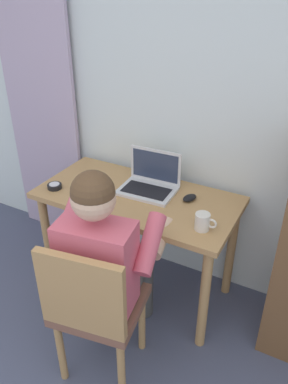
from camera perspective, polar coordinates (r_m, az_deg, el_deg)
name	(u,v)px	position (r m, az deg, el deg)	size (l,w,h in m)	color
wall_back	(207,104)	(2.36, 9.29, 12.74)	(4.80, 0.05, 2.50)	silver
curtain_panel	(40,103)	(2.98, -15.10, 12.69)	(0.62, 0.03, 2.20)	#B29EBC
desk	(138,210)	(2.41, -0.97, -2.76)	(1.23, 0.61, 0.74)	tan
chair	(94,306)	(1.98, -7.38, -16.47)	(0.48, 0.46, 0.89)	brown
person_seated	(108,255)	(1.98, -5.34, -9.27)	(0.59, 0.63, 1.21)	#4C4C4C
laptop	(150,182)	(2.39, 0.88, 1.50)	(0.35, 0.27, 0.24)	silver
computer_mouse	(190,198)	(2.30, 6.78, -0.87)	(0.06, 0.10, 0.03)	black
desk_clock	(55,186)	(2.48, -13.12, 0.85)	(0.09, 0.09, 0.03)	black
coffee_mug	(203,222)	(2.04, 8.72, -4.38)	(0.12, 0.08, 0.09)	silver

